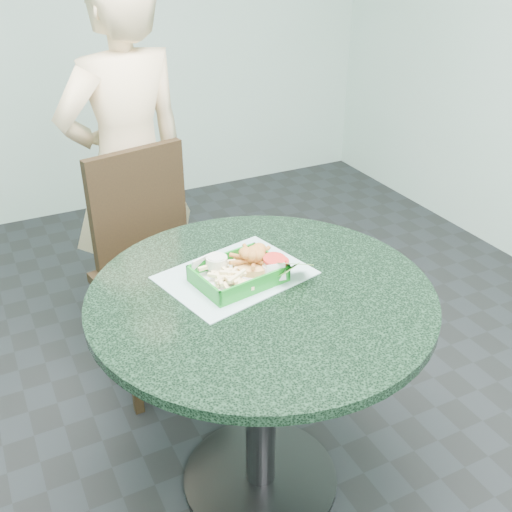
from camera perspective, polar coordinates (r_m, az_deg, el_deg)
name	(u,v)px	position (r m, az deg, el deg)	size (l,w,h in m)	color
floor	(260,479)	(2.20, 0.42, -20.46)	(4.00, 5.00, 0.02)	#303335
cafe_table	(261,344)	(1.80, 0.48, -8.42)	(0.98, 0.98, 0.75)	#303032
dining_chair	(150,254)	(2.39, -10.05, 0.22)	(0.41, 0.41, 0.93)	#582E17
diner_person	(128,160)	(2.53, -12.07, 8.92)	(0.60, 0.40, 1.65)	beige
placemat	(235,281)	(1.76, -1.97, -2.40)	(0.41, 0.30, 0.00)	#92B8B5
food_basket	(238,282)	(1.73, -1.68, -2.54)	(0.24, 0.18, 0.05)	#148220
crab_sandwich	(256,264)	(1.75, 0.04, -0.79)	(0.12, 0.12, 0.07)	tan
fries_pile	(224,279)	(1.70, -3.04, -2.21)	(0.12, 0.13, 0.05)	#F9DF99
sauce_ramekin	(219,266)	(1.75, -3.56, -0.92)	(0.06, 0.06, 0.04)	silver
garnish_cup	(281,275)	(1.72, 2.39, -1.78)	(0.12, 0.12, 0.05)	white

